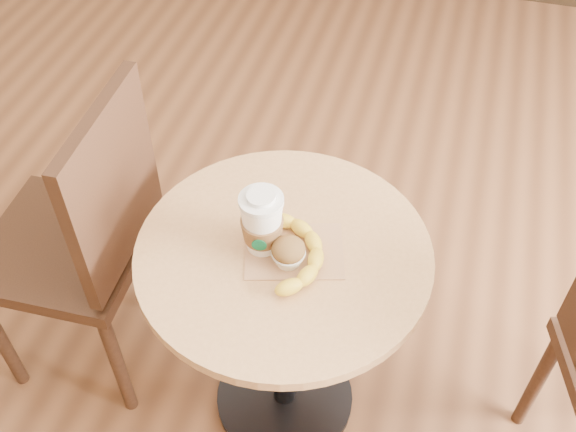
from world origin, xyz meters
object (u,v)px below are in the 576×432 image
object	(u,v)px
coffee_cup	(262,224)
banana	(294,254)
cafe_table	(284,299)
chair_left	(85,237)
muffin	(288,253)

from	to	relation	value
coffee_cup	banana	size ratio (longest dim) A/B	0.66
cafe_table	coffee_cup	size ratio (longest dim) A/B	4.22
chair_left	banana	xyz separation A→B (m)	(0.63, -0.06, 0.20)
cafe_table	muffin	world-z (taller)	muffin
chair_left	coffee_cup	world-z (taller)	chair_left
banana	chair_left	bearing A→B (deg)	159.57
cafe_table	coffee_cup	xyz separation A→B (m)	(-0.05, -0.00, 0.28)
chair_left	coffee_cup	size ratio (longest dim) A/B	5.86
chair_left	banana	size ratio (longest dim) A/B	3.87
muffin	coffee_cup	bearing A→B (deg)	154.42
chair_left	banana	distance (m)	0.67
muffin	banana	world-z (taller)	muffin
coffee_cup	cafe_table	bearing A→B (deg)	-7.31
coffee_cup	banana	world-z (taller)	coffee_cup
chair_left	muffin	distance (m)	0.66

